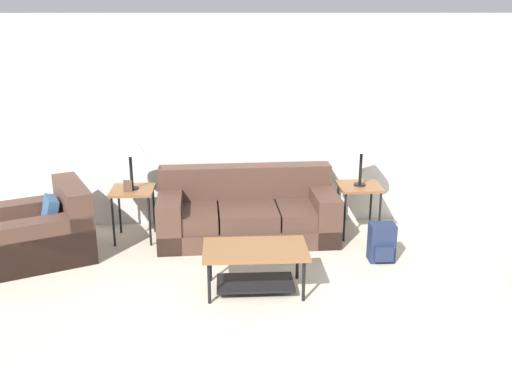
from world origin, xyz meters
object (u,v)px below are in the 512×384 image
Objects in this scene: coffee_table at (255,259)px; table_lamp_left at (129,145)px; armchair at (44,232)px; side_table_right at (359,191)px; table_lamp_right at (362,142)px; couch at (247,214)px; backpack at (382,243)px; side_table_left at (133,195)px.

table_lamp_left reaches higher than coffee_table.
armchair reaches higher than side_table_right.
armchair is 3.76m from table_lamp_right.
table_lamp_right is (1.35, 0.00, 0.87)m from couch.
armchair reaches higher than backpack.
couch reaches higher than armchair.
armchair reaches higher than coffee_table.
side_table_left is 0.97× the size of table_lamp_left.
coffee_table is 1.54× the size of table_lamp_right.
table_lamp_left reaches higher than side_table_right.
side_table_left is 2.92m from backpack.
backpack is at bearing -15.65° from side_table_left.
backpack is (1.44, -0.78, -0.09)m from couch.
table_lamp_left reaches higher than backpack.
couch is at bearing 10.92° from armchair.
table_lamp_right reaches higher than side_table_right.
couch reaches higher than coffee_table.
side_table_right is at bearing 0.00° from table_lamp_right.
couch is at bearing 151.65° from backpack.
side_table_left is 0.60m from table_lamp_left.
coffee_table is at bearing -133.46° from table_lamp_right.
couch is 3.27× the size of table_lamp_left.
side_table_right is (1.33, 1.40, 0.23)m from coffee_table.
table_lamp_left is at bearing 0.00° from side_table_left.
backpack is (3.71, -0.34, -0.08)m from armchair.
couch is 2.32m from armchair.
backpack is (2.79, -0.78, -0.35)m from side_table_left.
backpack is (0.09, -0.78, -0.35)m from side_table_right.
coffee_table is 1.60× the size of side_table_right.
couch is at bearing -179.81° from side_table_right.
table_lamp_right is (2.70, 0.00, 0.00)m from table_lamp_left.
coffee_table is 1.97m from side_table_left.
table_lamp_right is 1.54× the size of backpack.
coffee_table is (0.02, -1.40, 0.04)m from couch.
couch is at bearing -179.81° from table_lamp_right.
side_table_left is 1.48× the size of backpack.
armchair is 1.34× the size of coffee_table.
armchair is at bearing -173.03° from side_table_right.
side_table_right is (3.62, 0.44, 0.28)m from armchair.
table_lamp_right is at bearing 0.00° from table_lamp_left.
table_lamp_right is (0.00, 0.00, 0.60)m from side_table_right.
side_table_right is at bearing 46.54° from coffee_table.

